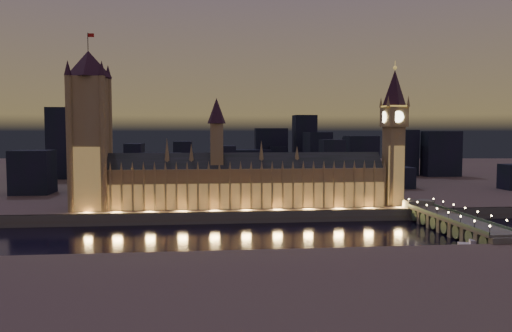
{
  "coord_description": "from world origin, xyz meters",
  "views": [
    {
      "loc": [
        -31.06,
        -293.89,
        62.53
      ],
      "look_at": [
        5.0,
        55.0,
        38.0
      ],
      "focal_mm": 35.0,
      "sensor_mm": 36.0,
      "label": 1
    }
  ],
  "objects": [
    {
      "name": "city_backdrop",
      "position": [
        36.55,
        248.4,
        30.56
      ],
      "size": [
        485.26,
        215.63,
        81.6
      ],
      "color": "black",
      "rests_on": "north_bank"
    },
    {
      "name": "elizabeth_tower",
      "position": [
        108.0,
        61.92,
        66.94
      ],
      "size": [
        18.0,
        18.0,
        105.83
      ],
      "color": "#997B47",
      "rests_on": "north_bank"
    },
    {
      "name": "river_boat",
      "position": [
        119.43,
        -46.77,
        1.56
      ],
      "size": [
        38.45,
        20.08,
        4.5
      ],
      "color": "brown",
      "rests_on": "ground"
    },
    {
      "name": "ground_plane",
      "position": [
        0.0,
        0.0,
        0.0
      ],
      "size": [
        2000.0,
        2000.0,
        0.0
      ],
      "primitive_type": "plane",
      "color": "black",
      "rests_on": "ground"
    },
    {
      "name": "palace_of_westminster",
      "position": [
        -3.33,
        61.74,
        26.37
      ],
      "size": [
        202.0,
        21.86,
        78.0
      ],
      "color": "#997B47",
      "rests_on": "north_bank"
    },
    {
      "name": "embankment_wall",
      "position": [
        0.0,
        41.0,
        4.0
      ],
      "size": [
        2000.0,
        2.5,
        8.0
      ],
      "primitive_type": "cube",
      "color": "brown",
      "rests_on": "ground"
    },
    {
      "name": "north_bank",
      "position": [
        0.0,
        520.0,
        4.0
      ],
      "size": [
        2000.0,
        960.0,
        8.0
      ],
      "primitive_type": "cube",
      "color": "#4D343F",
      "rests_on": "ground"
    },
    {
      "name": "victoria_tower",
      "position": [
        -110.0,
        61.92,
        68.33
      ],
      "size": [
        31.68,
        31.68,
        121.57
      ],
      "color": "#997B47",
      "rests_on": "north_bank"
    },
    {
      "name": "westminster_bridge",
      "position": [
        120.27,
        -3.45,
        5.98
      ],
      "size": [
        19.16,
        113.0,
        15.9
      ],
      "color": "brown",
      "rests_on": "ground"
    }
  ]
}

